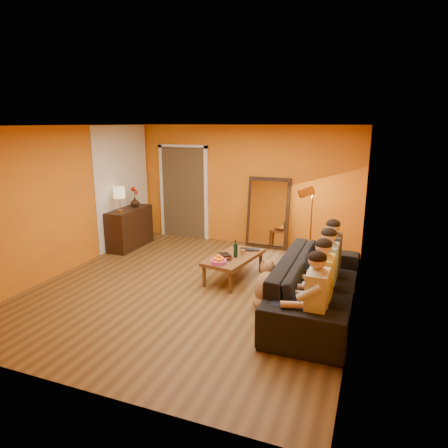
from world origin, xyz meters
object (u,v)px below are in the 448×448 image
at_px(dog, 267,285).
at_px(sideboard, 130,228).
at_px(floor_lamp, 311,227).
at_px(person_mid_left, 323,284).
at_px(person_far_right, 332,258).
at_px(person_mid_right, 328,270).
at_px(person_far_left, 317,301).
at_px(tumbler, 243,252).
at_px(table_lamp, 120,200).
at_px(vase, 135,202).
at_px(sofa, 317,285).
at_px(wine_bottle, 236,248).
at_px(mirror_frame, 268,213).
at_px(coffee_table, 234,267).
at_px(laptop, 250,250).

bearing_deg(dog, sideboard, 144.93).
xyz_separation_m(floor_lamp, person_mid_left, (0.55, -2.47, -0.11)).
height_order(dog, person_far_right, person_far_right).
distance_m(person_mid_right, person_far_right, 0.55).
relative_size(person_far_left, person_mid_right, 1.00).
xyz_separation_m(person_far_left, tumbler, (-1.52, 1.84, -0.15)).
xyz_separation_m(table_lamp, vase, (0.00, 0.55, -0.15)).
relative_size(sofa, wine_bottle, 8.64).
height_order(person_mid_right, tumbler, person_mid_right).
bearing_deg(wine_bottle, sideboard, 160.43).
bearing_deg(sofa, floor_lamp, 11.77).
height_order(sofa, dog, sofa).
height_order(floor_lamp, tumbler, floor_lamp).
xyz_separation_m(mirror_frame, person_far_left, (1.58, -3.74, -0.15)).
height_order(person_far_left, person_far_right, same).
relative_size(mirror_frame, table_lamp, 2.98).
relative_size(coffee_table, person_mid_right, 1.00).
bearing_deg(mirror_frame, laptop, -86.00).
distance_m(floor_lamp, wine_bottle, 1.71).
distance_m(sofa, laptop, 1.71).
bearing_deg(table_lamp, laptop, -5.64).
bearing_deg(sofa, dog, 102.63).
distance_m(person_mid_right, tumbler, 1.70).
xyz_separation_m(mirror_frame, floor_lamp, (1.03, -0.72, -0.04)).
bearing_deg(wine_bottle, person_far_right, -0.83).
xyz_separation_m(sideboard, person_far_left, (4.37, -2.66, 0.18)).
relative_size(mirror_frame, laptop, 4.23).
xyz_separation_m(table_lamp, person_far_left, (4.37, -2.36, -0.49)).
distance_m(person_far_left, person_far_right, 1.65).
xyz_separation_m(person_mid_left, vase, (-4.37, 2.36, 0.34)).
bearing_deg(mirror_frame, person_mid_left, -63.65).
xyz_separation_m(person_mid_right, vase, (-4.37, 1.81, 0.34)).
distance_m(mirror_frame, sideboard, 3.01).
bearing_deg(person_mid_right, tumbler, 154.00).
xyz_separation_m(mirror_frame, wine_bottle, (-0.01, -2.07, -0.18)).
xyz_separation_m(coffee_table, floor_lamp, (1.09, 1.29, 0.51)).
height_order(person_far_left, tumbler, person_far_left).
bearing_deg(dog, person_far_left, -54.18).
bearing_deg(vase, wine_bottle, -24.02).
xyz_separation_m(floor_lamp, person_far_left, (0.55, -3.02, -0.11)).
relative_size(coffee_table, person_far_right, 1.00).
relative_size(sideboard, sofa, 0.44).
relative_size(dog, wine_bottle, 2.29).
relative_size(sofa, person_far_right, 2.19).
relative_size(person_mid_left, person_far_right, 1.00).
height_order(coffee_table, dog, dog).
xyz_separation_m(sofa, person_mid_right, (0.13, 0.10, 0.22)).
bearing_deg(dog, tumbler, 117.40).
relative_size(table_lamp, person_far_left, 0.42).
relative_size(floor_lamp, laptop, 4.01).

